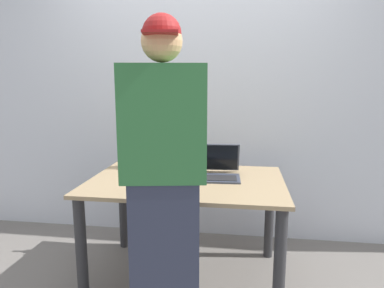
{
  "coord_description": "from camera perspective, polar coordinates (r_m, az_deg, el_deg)",
  "views": [
    {
      "loc": [
        0.37,
        -2.27,
        1.4
      ],
      "look_at": [
        0.04,
        0.0,
        0.98
      ],
      "focal_mm": 32.19,
      "sensor_mm": 36.0,
      "label": 1
    }
  ],
  "objects": [
    {
      "name": "beer_bottle_brown",
      "position": [
        2.74,
        -10.21,
        -1.33
      ],
      "size": [
        0.06,
        0.06,
        0.32
      ],
      "color": "#1E5123",
      "rests_on": "desk"
    },
    {
      "name": "desk",
      "position": [
        2.43,
        -0.92,
        -8.81
      ],
      "size": [
        1.33,
        0.9,
        0.73
      ],
      "color": "#9E8460",
      "rests_on": "ground"
    },
    {
      "name": "beer_bottle_dark",
      "position": [
        2.74,
        -6.64,
        -1.51
      ],
      "size": [
        0.07,
        0.07,
        0.29
      ],
      "color": "#333333",
      "rests_on": "desk"
    },
    {
      "name": "laptop",
      "position": [
        2.45,
        4.4,
        -4.21
      ],
      "size": [
        0.32,
        0.35,
        0.23
      ],
      "color": "#383D4C",
      "rests_on": "desk"
    },
    {
      "name": "ground_plane",
      "position": [
        2.69,
        -0.88,
        -21.03
      ],
      "size": [
        8.0,
        8.0,
        0.0
      ],
      "primitive_type": "plane",
      "color": "slate",
      "rests_on": "ground"
    },
    {
      "name": "back_wall",
      "position": [
        3.08,
        1.4,
        8.46
      ],
      "size": [
        6.0,
        0.1,
        2.6
      ],
      "primitive_type": "cube",
      "color": "silver",
      "rests_on": "ground"
    },
    {
      "name": "person_figure",
      "position": [
        1.77,
        -4.66,
        -7.09
      ],
      "size": [
        0.45,
        0.32,
        1.71
      ],
      "color": "#2D3347",
      "rests_on": "ground"
    },
    {
      "name": "beer_bottle_green",
      "position": [
        2.67,
        -8.2,
        -1.82
      ],
      "size": [
        0.08,
        0.08,
        0.3
      ],
      "color": "#472B14",
      "rests_on": "desk"
    }
  ]
}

